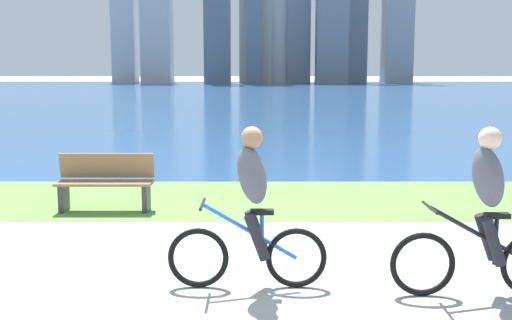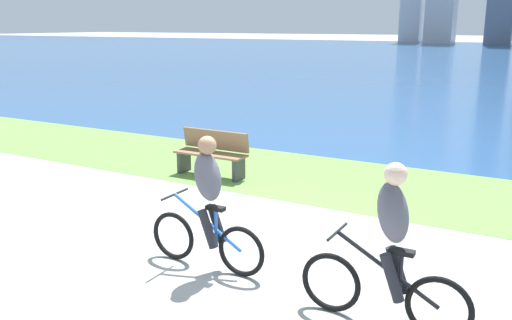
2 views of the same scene
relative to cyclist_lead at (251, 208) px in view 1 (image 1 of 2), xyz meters
The scene contains 7 objects.
ground_plane 1.09m from the cyclist_lead, 97.43° to the left, with size 300.00×300.00×0.00m, color #9E9E99.
grass_strip_bayside 4.52m from the cyclist_lead, 91.17° to the left, with size 120.00×3.29×0.01m, color #6B9947.
bay_water_surface 49.56m from the cyclist_lead, 90.10° to the left, with size 300.00×86.94×0.00m, color #2D568C.
cyclist_lead is the anchor object (origin of this frame).
cyclist_trailing 2.30m from the cyclist_lead, ahead, with size 1.74×0.52×1.69m.
bench_near_path 4.28m from the cyclist_lead, 123.07° to the left, with size 1.50×0.47×0.90m.
city_skyline_far_shore 84.60m from the cyclist_lead, 89.19° to the left, with size 43.08×10.66×26.99m.
Camera 1 is at (0.14, -7.00, 2.25)m, focal length 44.67 mm.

